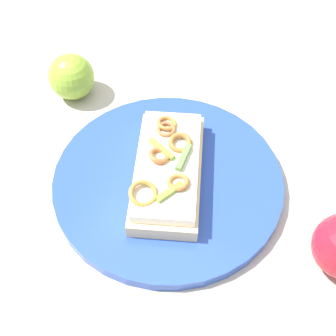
# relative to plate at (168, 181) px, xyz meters

# --- Properties ---
(ground_plane) EXTENTS (2.00, 2.00, 0.00)m
(ground_plane) POSITION_rel_plate_xyz_m (0.00, 0.00, -0.01)
(ground_plane) COLOR #BEB3A2
(ground_plane) RESTS_ON ground
(plate) EXTENTS (0.30, 0.30, 0.02)m
(plate) POSITION_rel_plate_xyz_m (0.00, 0.00, 0.00)
(plate) COLOR #2A4CB4
(plate) RESTS_ON ground_plane
(sandwich) EXTENTS (0.15, 0.20, 0.05)m
(sandwich) POSITION_rel_plate_xyz_m (-0.00, 0.00, 0.03)
(sandwich) COLOR beige
(sandwich) RESTS_ON plate
(apple_3) EXTENTS (0.10, 0.10, 0.07)m
(apple_3) POSITION_rel_plate_xyz_m (-0.21, 0.08, 0.03)
(apple_3) COLOR #8AB434
(apple_3) RESTS_ON ground_plane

